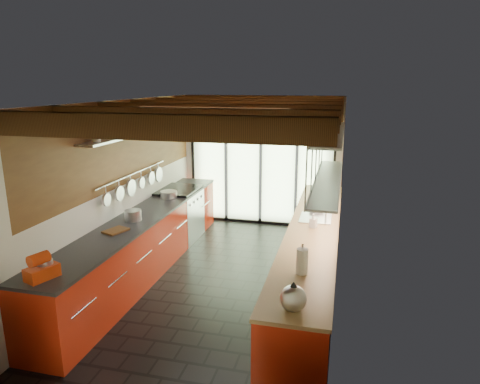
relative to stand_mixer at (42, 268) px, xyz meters
The scene contains 18 objects.
ground 2.78m from the stand_mixer, 60.47° to the left, with size 5.50×5.50×0.00m, color black.
room_shell 2.65m from the stand_mixer, 60.47° to the left, with size 5.50×5.50×5.50m.
ceiling_beams 3.24m from the stand_mixer, 64.14° to the left, with size 3.14×5.06×4.90m.
glass_door 5.13m from the stand_mixer, 75.57° to the left, with size 2.95×0.10×2.90m.
left_counter 2.31m from the stand_mixer, 90.13° to the left, with size 0.68×5.00×0.92m.
range_stove 3.73m from the stand_mixer, 90.08° to the left, with size 0.66×0.90×0.97m.
right_counter 3.44m from the stand_mixer, 41.40° to the left, with size 0.68×5.00×0.92m.
sink_assembly 3.68m from the stand_mixer, 45.93° to the left, with size 0.45×0.52×0.43m.
upper_cabinets_right 3.80m from the stand_mixer, 43.27° to the left, with size 0.34×3.00×3.00m.
left_wall_fixtures 2.62m from the stand_mixer, 94.59° to the left, with size 0.28×2.60×0.96m.
stand_mixer is the anchor object (origin of this frame).
pot_large 1.93m from the stand_mixer, 90.00° to the left, with size 0.24×0.24×0.15m, color silver.
pot_small 3.23m from the stand_mixer, 90.00° to the left, with size 0.29×0.29×0.11m, color silver.
cutting_board 1.44m from the stand_mixer, 90.00° to the left, with size 0.22×0.31×0.03m, color brown.
kettle 2.54m from the stand_mixer, ahead, with size 0.28×0.32×0.28m.
paper_towel 2.64m from the stand_mixer, 16.07° to the left, with size 0.13×0.13×0.33m.
soap_bottle 3.38m from the stand_mixer, 41.25° to the left, with size 0.09×0.09×0.20m, color silver.
bowl 3.88m from the stand_mixer, 49.04° to the left, with size 0.24×0.24×0.06m, color silver.
Camera 1 is at (1.63, -5.63, 2.85)m, focal length 32.00 mm.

